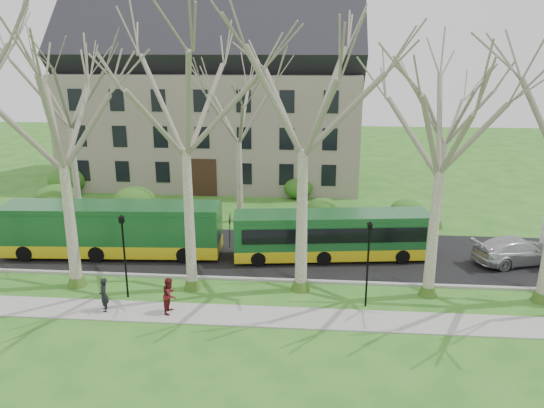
{
  "coord_description": "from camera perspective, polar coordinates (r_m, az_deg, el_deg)",
  "views": [
    {
      "loc": [
        3.37,
        -24.83,
        12.34
      ],
      "look_at": [
        1.05,
        3.0,
        3.94
      ],
      "focal_mm": 35.0,
      "sensor_mm": 36.0,
      "label": 1
    }
  ],
  "objects": [
    {
      "name": "ground",
      "position": [
        27.93,
        -2.69,
        -9.49
      ],
      "size": [
        120.0,
        120.0,
        0.0
      ],
      "primitive_type": "plane",
      "color": "#2A631C",
      "rests_on": "ground"
    },
    {
      "name": "sidewalk",
      "position": [
        25.71,
        -3.42,
        -11.88
      ],
      "size": [
        70.0,
        2.0,
        0.06
      ],
      "primitive_type": "cube",
      "color": "gray",
      "rests_on": "ground"
    },
    {
      "name": "road",
      "position": [
        32.9,
        -1.46,
        -5.23
      ],
      "size": [
        80.0,
        8.0,
        0.06
      ],
      "primitive_type": "cube",
      "color": "black",
      "rests_on": "ground"
    },
    {
      "name": "curb",
      "position": [
        29.24,
        -2.31,
        -8.08
      ],
      "size": [
        80.0,
        0.25,
        0.14
      ],
      "primitive_type": "cube",
      "color": "#A5A39E",
      "rests_on": "ground"
    },
    {
      "name": "building",
      "position": [
        49.9,
        -6.2,
        11.74
      ],
      "size": [
        26.5,
        12.2,
        16.0
      ],
      "color": "gray",
      "rests_on": "ground"
    },
    {
      "name": "tree_row_verge",
      "position": [
        25.91,
        -2.82,
        4.83
      ],
      "size": [
        49.0,
        7.0,
        14.0
      ],
      "color": "gray",
      "rests_on": "ground"
    },
    {
      "name": "tree_row_far",
      "position": [
        36.68,
        -2.69,
        6.78
      ],
      "size": [
        33.0,
        7.0,
        12.0
      ],
      "color": "gray",
      "rests_on": "ground"
    },
    {
      "name": "lamp_row",
      "position": [
        25.97,
        -3.05,
        -5.37
      ],
      "size": [
        36.22,
        0.22,
        4.3
      ],
      "color": "black",
      "rests_on": "ground"
    },
    {
      "name": "hedges",
      "position": [
        41.24,
        -6.66,
        0.67
      ],
      "size": [
        30.6,
        8.6,
        2.0
      ],
      "color": "#214C15",
      "rests_on": "ground"
    },
    {
      "name": "bus_lead",
      "position": [
        33.43,
        -16.77,
        -2.58
      ],
      "size": [
        13.13,
        3.45,
        3.25
      ],
      "primitive_type": null,
      "rotation": [
        0.0,
        0.0,
        0.06
      ],
      "color": "#175024",
      "rests_on": "road"
    },
    {
      "name": "bus_follow",
      "position": [
        31.75,
        6.4,
        -3.32
      ],
      "size": [
        11.75,
        3.88,
        2.88
      ],
      "primitive_type": null,
      "rotation": [
        0.0,
        0.0,
        0.13
      ],
      "color": "#175024",
      "rests_on": "road"
    },
    {
      "name": "sedan",
      "position": [
        34.19,
        24.86,
        -4.55
      ],
      "size": [
        5.72,
        3.78,
        1.54
      ],
      "primitive_type": "imported",
      "rotation": [
        0.0,
        0.0,
        1.91
      ],
      "color": "#B2B3B7",
      "rests_on": "road"
    },
    {
      "name": "pedestrian_a",
      "position": [
        26.89,
        -17.64,
        -9.28
      ],
      "size": [
        0.58,
        0.71,
        1.68
      ],
      "primitive_type": "imported",
      "rotation": [
        0.0,
        0.0,
        -1.24
      ],
      "color": "black",
      "rests_on": "sidewalk"
    },
    {
      "name": "pedestrian_b",
      "position": [
        25.99,
        -10.93,
        -9.6
      ],
      "size": [
        0.73,
        0.9,
        1.76
      ],
      "primitive_type": "imported",
      "rotation": [
        0.0,
        0.0,
        1.5
      ],
      "color": "#5A1418",
      "rests_on": "sidewalk"
    }
  ]
}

